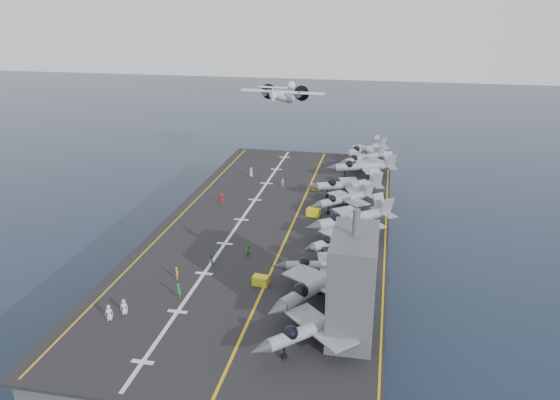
% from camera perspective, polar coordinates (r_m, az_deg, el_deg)
% --- Properties ---
extents(ground, '(500.00, 500.00, 0.00)m').
position_cam_1_polar(ground, '(97.50, -0.46, -7.99)').
color(ground, '#142135').
rests_on(ground, ground).
extents(hull, '(36.00, 90.00, 10.00)m').
position_cam_1_polar(hull, '(95.22, -0.47, -5.34)').
color(hull, '#56595E').
rests_on(hull, ground).
extents(flight_deck, '(38.00, 92.00, 0.40)m').
position_cam_1_polar(flight_deck, '(93.09, -0.48, -2.46)').
color(flight_deck, black).
rests_on(flight_deck, hull).
extents(foul_line, '(0.35, 90.00, 0.02)m').
position_cam_1_polar(foul_line, '(92.49, 1.34, -2.47)').
color(foul_line, gold).
rests_on(foul_line, flight_deck).
extents(landing_centerline, '(0.50, 90.00, 0.02)m').
position_cam_1_polar(landing_centerline, '(94.31, -4.05, -2.05)').
color(landing_centerline, silver).
rests_on(landing_centerline, flight_deck).
extents(deck_edge_port, '(0.25, 90.00, 0.02)m').
position_cam_1_polar(deck_edge_port, '(97.63, -10.30, -1.55)').
color(deck_edge_port, gold).
rests_on(deck_edge_port, flight_deck).
extents(deck_edge_stbd, '(0.25, 90.00, 0.02)m').
position_cam_1_polar(deck_edge_stbd, '(91.36, 10.98, -3.16)').
color(deck_edge_stbd, gold).
rests_on(deck_edge_stbd, flight_deck).
extents(island_superstructure, '(5.00, 10.00, 15.00)m').
position_cam_1_polar(island_superstructure, '(61.07, 7.69, -7.55)').
color(island_superstructure, '#56595E').
rests_on(island_superstructure, flight_deck).
extents(fighter_jet_0, '(16.70, 16.66, 4.92)m').
position_cam_1_polar(fighter_jet_0, '(60.73, 3.61, -13.09)').
color(fighter_jet_0, '#90979F').
rests_on(fighter_jet_0, flight_deck).
extents(fighter_jet_1, '(17.81, 19.63, 5.68)m').
position_cam_1_polar(fighter_jet_1, '(68.28, 4.16, -8.66)').
color(fighter_jet_1, '#9FA8B0').
rests_on(fighter_jet_1, flight_deck).
extents(fighter_jet_2, '(14.15, 10.87, 4.41)m').
position_cam_1_polar(fighter_jet_2, '(74.08, 4.76, -6.77)').
color(fighter_jet_2, gray).
rests_on(fighter_jet_2, flight_deck).
extents(fighter_jet_3, '(14.85, 15.13, 4.42)m').
position_cam_1_polar(fighter_jet_3, '(82.33, 6.32, -3.93)').
color(fighter_jet_3, gray).
rests_on(fighter_jet_3, flight_deck).
extents(fighter_jet_4, '(18.89, 17.93, 5.47)m').
position_cam_1_polar(fighter_jet_4, '(88.69, 7.72, -1.79)').
color(fighter_jet_4, gray).
rests_on(fighter_jet_4, flight_deck).
extents(fighter_jet_5, '(15.67, 15.38, 4.58)m').
position_cam_1_polar(fighter_jet_5, '(98.22, 6.81, 0.20)').
color(fighter_jet_5, gray).
rests_on(fighter_jet_5, flight_deck).
extents(fighter_jet_6, '(16.86, 13.73, 5.06)m').
position_cam_1_polar(fighter_jet_6, '(104.87, 7.18, 1.64)').
color(fighter_jet_6, '#9299A0').
rests_on(fighter_jet_6, flight_deck).
extents(fighter_jet_7, '(17.25, 14.03, 5.18)m').
position_cam_1_polar(fighter_jet_7, '(116.83, 8.82, 3.55)').
color(fighter_jet_7, gray).
rests_on(fighter_jet_7, flight_deck).
extents(fighter_jet_8, '(15.67, 15.84, 4.64)m').
position_cam_1_polar(fighter_jet_8, '(123.96, 8.76, 4.40)').
color(fighter_jet_8, '#959CA4').
rests_on(fighter_jet_8, flight_deck).
extents(tow_cart_a, '(2.22, 1.57, 1.25)m').
position_cam_1_polar(tow_cart_a, '(73.34, -2.04, -8.40)').
color(tow_cart_a, yellow).
rests_on(tow_cart_a, flight_deck).
extents(tow_cart_b, '(2.47, 1.85, 1.34)m').
position_cam_1_polar(tow_cart_b, '(95.70, 3.50, -1.28)').
color(tow_cart_b, yellow).
rests_on(tow_cart_b, flight_deck).
extents(tow_cart_c, '(2.09, 1.73, 1.08)m').
position_cam_1_polar(tow_cart_c, '(108.84, 3.79, 1.36)').
color(tow_cart_c, gold).
rests_on(tow_cart_c, flight_deck).
extents(crew_0, '(1.33, 1.06, 1.94)m').
position_cam_1_polar(crew_0, '(68.89, -17.44, -11.15)').
color(crew_0, silver).
rests_on(crew_0, flight_deck).
extents(crew_1, '(0.87, 1.16, 1.77)m').
position_cam_1_polar(crew_1, '(75.81, -10.71, -7.53)').
color(crew_1, yellow).
rests_on(crew_1, flight_deck).
extents(crew_2, '(0.80, 1.07, 1.65)m').
position_cam_1_polar(crew_2, '(78.80, -7.23, -6.24)').
color(crew_2, green).
rests_on(crew_2, flight_deck).
extents(crew_3, '(1.41, 1.24, 1.96)m').
position_cam_1_polar(crew_3, '(101.43, -6.13, 0.10)').
color(crew_3, '#B21919').
rests_on(crew_3, flight_deck).
extents(crew_4, '(1.17, 1.23, 1.72)m').
position_cam_1_polar(crew_4, '(110.51, 0.29, 1.87)').
color(crew_4, silver).
rests_on(crew_4, flight_deck).
extents(crew_5, '(1.42, 1.21, 2.00)m').
position_cam_1_polar(crew_5, '(116.65, -3.05, 2.92)').
color(crew_5, silver).
rests_on(crew_5, flight_deck).
extents(crew_6, '(1.46, 1.39, 2.03)m').
position_cam_1_polar(crew_6, '(71.29, -10.52, -9.31)').
color(crew_6, green).
rests_on(crew_6, flight_deck).
extents(crew_7, '(1.27, 1.19, 1.76)m').
position_cam_1_polar(crew_7, '(80.94, -3.33, -5.31)').
color(crew_7, '#268C33').
rests_on(crew_7, flight_deck).
extents(transport_plane, '(24.43, 18.19, 5.36)m').
position_cam_1_polar(transport_plane, '(146.45, 0.22, 10.72)').
color(transport_plane, silver).
extents(fighter_jet_9, '(15.67, 15.84, 4.64)m').
position_cam_1_polar(fighter_jet_9, '(131.45, 8.94, 5.31)').
color(fighter_jet_9, '#959CA4').
rests_on(fighter_jet_9, flight_deck).
extents(crew_8, '(1.33, 1.06, 1.94)m').
position_cam_1_polar(crew_8, '(69.53, -15.98, -10.67)').
color(crew_8, silver).
rests_on(crew_8, flight_deck).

